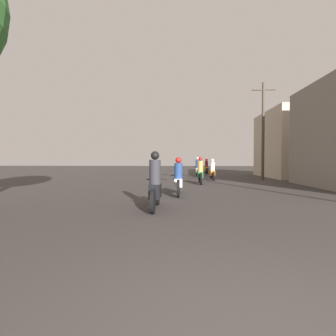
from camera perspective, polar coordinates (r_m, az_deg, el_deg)
name	(u,v)px	position (r m, az deg, el deg)	size (l,w,h in m)	color
motorcycle_black	(155,186)	(7.39, -2.80, -3.94)	(0.60, 1.97, 1.63)	black
motorcycle_white	(178,180)	(10.37, 2.29, -2.55)	(0.60, 2.15, 1.50)	black
motorcycle_green	(200,173)	(15.41, 7.03, -1.07)	(0.60, 1.94, 1.58)	black
motorcycle_orange	(212,171)	(18.39, 9.63, -0.73)	(0.60, 2.03, 1.48)	black
motorcycle_silver	(198,169)	(22.26, 6.44, -0.12)	(0.60, 2.05, 1.64)	black
motorcycle_yellow	(206,168)	(26.89, 8.35, 0.08)	(0.60, 2.09, 1.53)	black
building_right_far	(299,144)	(23.62, 26.55, 4.64)	(5.26, 6.88, 5.30)	beige
utility_pole_far	(263,129)	(19.59, 20.00, 7.97)	(1.60, 0.20, 6.77)	#4C4238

